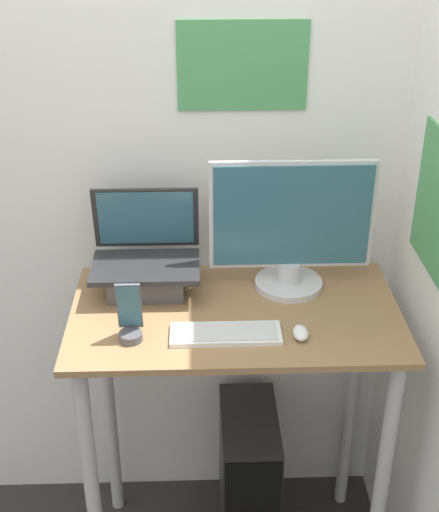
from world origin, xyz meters
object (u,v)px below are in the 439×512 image
object	(u,v)px
monitor	(291,233)
computer_tower	(248,477)
keyboard	(226,334)
cell_phone	(130,321)
laptop	(146,266)
mouse	(301,333)

from	to	relation	value
monitor	computer_tower	size ratio (longest dim) A/B	0.91
keyboard	cell_phone	bearing A→B (deg)	-179.63
laptop	mouse	distance (m)	0.51
keyboard	computer_tower	size ratio (longest dim) A/B	0.58
monitor	keyboard	distance (m)	0.37
cell_phone	monitor	bearing A→B (deg)	29.90
monitor	cell_phone	size ratio (longest dim) A/B	2.75
laptop	monitor	bearing A→B (deg)	0.44
monitor	mouse	world-z (taller)	monitor
monitor	keyboard	world-z (taller)	monitor
laptop	computer_tower	xyz separation A→B (m)	(0.32, -0.05, -0.82)
keyboard	computer_tower	distance (m)	0.78
laptop	cell_phone	world-z (taller)	laptop
cell_phone	computer_tower	world-z (taller)	cell_phone
keyboard	computer_tower	xyz separation A→B (m)	(0.09, 0.21, -0.75)
cell_phone	computer_tower	xyz separation A→B (m)	(0.35, 0.21, -0.79)
mouse	computer_tower	xyz separation A→B (m)	(-0.11, 0.22, -0.75)
monitor	cell_phone	xyz separation A→B (m)	(-0.46, -0.26, -0.13)
monitor	mouse	distance (m)	0.32
monitor	cell_phone	bearing A→B (deg)	-150.10
computer_tower	mouse	bearing A→B (deg)	-63.12
mouse	cell_phone	world-z (taller)	cell_phone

